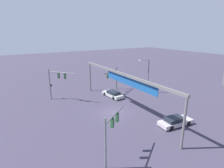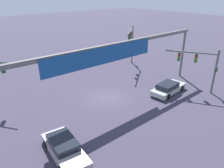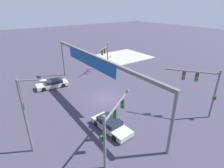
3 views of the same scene
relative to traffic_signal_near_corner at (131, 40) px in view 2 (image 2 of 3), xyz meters
name	(u,v)px [view 2 (image 2 of 3)]	position (x,y,z in m)	size (l,w,h in m)	color
ground_plane	(107,98)	(9.86, 6.28, -4.02)	(183.74, 183.74, 0.00)	#3D374A
traffic_signal_near_corner	(131,40)	(0.00, 0.00, 0.00)	(4.90, 3.54, 5.81)	slate
traffic_signal_opposite_side	(201,63)	(0.79, 11.75, -0.58)	(3.13, 5.12, 5.06)	slate
overhead_sign_gantry	(112,53)	(10.31, 7.71, 1.35)	(23.99, 0.43, 6.29)	slate
sedan_car_approaching	(64,148)	(17.74, 11.25, -3.44)	(2.37, 5.00, 1.21)	#B6ACB1
sedan_car_waiting_far	(168,88)	(3.72, 9.83, -3.44)	(4.95, 2.26, 1.21)	#AFB6B2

